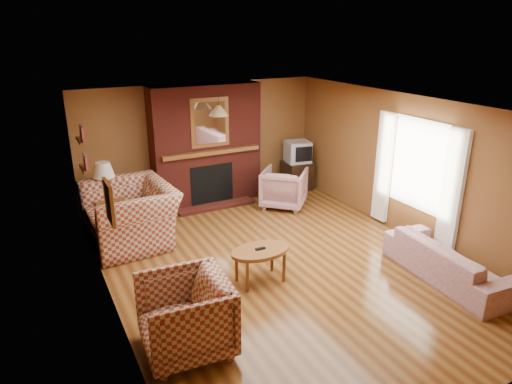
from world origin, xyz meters
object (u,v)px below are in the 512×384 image
floral_armchair (284,188)px  plaid_loveseat (130,215)px  fireplace (206,146)px  plaid_armchair (185,316)px  coffee_table (260,253)px  floral_sofa (449,261)px  side_table (108,213)px  crt_tv (298,152)px  tv_stand (297,175)px  table_lamp (104,178)px

floral_armchair → plaid_loveseat: bearing=47.7°
fireplace → plaid_loveseat: (-1.85, -1.18, -0.69)m
plaid_armchair → coffee_table: plaid_armchair is taller
plaid_armchair → fireplace: bearing=159.5°
floral_sofa → side_table: bearing=49.7°
fireplace → crt_tv: bearing=-5.3°
floral_armchair → tv_stand: (0.79, 0.76, -0.07)m
plaid_armchair → floral_armchair: (3.21, 3.27, -0.05)m
floral_sofa → crt_tv: size_ratio=3.43×
plaid_armchair → tv_stand: size_ratio=1.52×
floral_sofa → side_table: side_table is taller
table_lamp → tv_stand: table_lamp is taller
side_table → table_lamp: size_ratio=1.08×
fireplace → plaid_loveseat: 2.30m
floral_sofa → table_lamp: bearing=49.7°
floral_sofa → tv_stand: bearing=2.3°
coffee_table → tv_stand: bearing=50.4°
plaid_armchair → crt_tv: bearing=139.5°
fireplace → floral_armchair: fireplace is taller
table_lamp → tv_stand: size_ratio=0.95×
plaid_loveseat → floral_sofa: 5.00m
table_lamp → crt_tv: table_lamp is taller
plaid_armchair → table_lamp: bearing=-173.3°
fireplace → side_table: bearing=-165.7°
plaid_loveseat → tv_stand: plaid_loveseat is taller
plaid_armchair → coffee_table: 1.70m
plaid_loveseat → tv_stand: size_ratio=2.40×
plaid_armchair → crt_tv: 5.69m
floral_armchair → crt_tv: bearing=-92.8°
table_lamp → fireplace: bearing=14.3°
plaid_armchair → floral_sofa: 3.86m
fireplace → tv_stand: (2.05, -0.18, -0.86)m
side_table → table_lamp: bearing=0.0°
plaid_loveseat → floral_sofa: size_ratio=0.78×
tv_stand → crt_tv: 0.55m
tv_stand → floral_armchair: bearing=-135.7°
floral_armchair → tv_stand: 1.10m
plaid_armchair → coffee_table: (1.43, 0.92, -0.00)m
plaid_loveseat → fireplace: bearing=118.8°
coffee_table → table_lamp: size_ratio=1.43×
floral_sofa → floral_armchair: 3.59m
floral_armchair → crt_tv: 1.19m
floral_sofa → table_lamp: size_ratio=3.24×
floral_armchair → table_lamp: table_lamp is taller
plaid_armchair → coffee_table: bearing=127.1°
table_lamp → crt_tv: size_ratio=1.06×
side_table → table_lamp: 0.67m
plaid_loveseat → floral_armchair: 3.12m
floral_sofa → plaid_armchair: bearing=90.4°
plaid_armchair → crt_tv: (4.00, 4.03, 0.43)m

